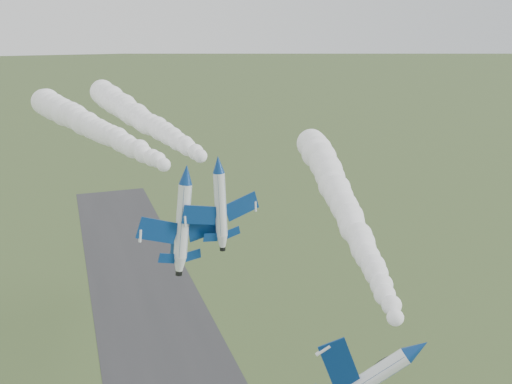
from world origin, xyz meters
TOP-DOWN VIEW (x-y plane):
  - jet_lead at (15.15, -7.57)m, footprint 7.20×13.97m
  - smoke_trail_jet_lead at (24.88, 27.20)m, footprint 21.96×64.99m
  - jet_pair_left at (-0.73, 18.45)m, footprint 11.95×14.06m
  - smoke_trail_jet_pair_left at (-9.89, 50.29)m, footprint 19.57×58.34m
  - jet_pair_right at (3.16, 18.02)m, footprint 10.53×12.43m
  - smoke_trail_jet_pair_right at (-1.86, 50.74)m, footprint 15.47×60.25m

SIDE VIEW (x-z plane):
  - jet_lead at x=15.15m, z-range 26.70..36.28m
  - smoke_trail_jet_lead at x=24.88m, z-range 31.38..37.24m
  - jet_pair_left at x=-0.73m, z-range 41.33..44.92m
  - smoke_trail_jet_pair_left at x=-9.89m, z-range 41.46..46.70m
  - jet_pair_right at x=3.16m, z-range 42.63..45.71m
  - smoke_trail_jet_pair_right at x=-1.86m, z-range 42.50..47.64m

